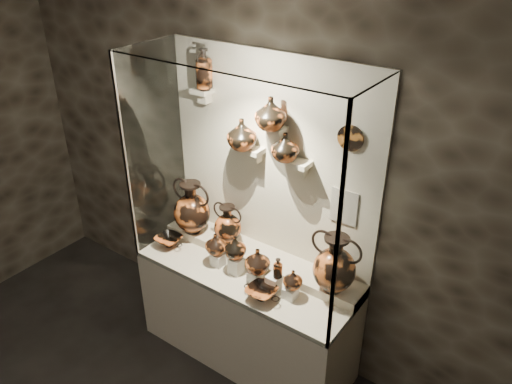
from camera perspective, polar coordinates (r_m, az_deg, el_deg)
wall_back at (r=3.57m, az=1.78°, el=3.36°), size 5.00×0.02×3.20m
plinth at (r=4.03m, az=-1.10°, el=-13.93°), size 1.70×0.60×0.80m
front_tier at (r=3.76m, az=-1.16°, el=-9.26°), size 1.68×0.58×0.03m
rear_tier at (r=3.85m, az=0.40°, el=-7.55°), size 1.70×0.25×0.10m
back_panel at (r=3.56m, az=1.73°, el=3.33°), size 1.70×0.03×1.60m
glass_front at (r=3.13m, az=-4.52°, el=-0.58°), size 1.70×0.01×1.60m
glass_left at (r=3.85m, az=-11.48°, el=4.75°), size 0.01×0.60×1.60m
glass_right at (r=2.97m, az=11.95°, el=-2.92°), size 0.01×0.60×1.60m
glass_top at (r=3.05m, az=-1.46°, el=14.85°), size 1.70×0.60×0.01m
frame_post_left at (r=3.68m, az=-14.64°, el=3.19°), size 0.02×0.02×1.60m
frame_post_right at (r=2.75m, az=9.29°, el=-5.49°), size 0.02×0.02×1.60m
pedestal_a at (r=3.80m, az=-4.32°, el=-7.66°), size 0.09×0.09×0.10m
pedestal_b at (r=3.70m, az=-2.27°, el=-8.39°), size 0.09×0.09×0.13m
pedestal_c at (r=3.63m, az=-0.10°, el=-9.59°), size 0.09×0.09×0.09m
pedestal_d at (r=3.55m, az=2.03°, el=-10.32°), size 0.09×0.09×0.12m
pedestal_e at (r=3.51m, az=3.97°, el=-11.39°), size 0.09×0.09×0.08m
bracket_ul at (r=3.66m, az=-6.14°, el=11.43°), size 0.14×0.12×0.04m
bracket_ca at (r=3.52m, az=-0.28°, el=4.78°), size 0.14×0.12×0.04m
bracket_cb at (r=3.34m, az=2.52°, el=7.11°), size 0.10×0.12×0.04m
bracket_cc at (r=3.33m, az=5.04°, el=3.23°), size 0.14×0.12×0.04m
amphora_left at (r=3.99m, az=-7.34°, el=-1.75°), size 0.42×0.42×0.44m
amphora_mid at (r=3.87m, az=-3.24°, el=-3.64°), size 0.33×0.33×0.32m
amphora_right at (r=3.39m, az=8.96°, el=-8.07°), size 0.43×0.43×0.43m
jug_a at (r=3.73m, az=-4.62°, el=-5.88°), size 0.17×0.17×0.17m
jug_b at (r=3.63m, az=-2.38°, el=-6.28°), size 0.19×0.19×0.17m
jug_c at (r=3.54m, az=0.21°, el=-7.84°), size 0.21×0.21×0.19m
jug_e at (r=3.45m, az=4.27°, el=-9.89°), size 0.18×0.18×0.14m
lekythos_small at (r=3.45m, az=2.55°, el=-8.56°), size 0.09×0.09×0.18m
kylix_left at (r=4.05m, az=-9.91°, el=-5.44°), size 0.29×0.25×0.10m
kylix_right at (r=3.48m, az=0.67°, el=-11.38°), size 0.30×0.26×0.11m
lekythos_tall at (r=3.58m, az=-5.95°, el=14.00°), size 0.14×0.14×0.32m
ovoid_vase_a at (r=3.46m, az=-1.61°, el=6.64°), size 0.25×0.25×0.22m
ovoid_vase_b at (r=3.26m, az=1.71°, el=8.98°), size 0.27×0.27×0.22m
ovoid_vase_c at (r=3.29m, az=3.37°, el=5.18°), size 0.24×0.24×0.19m
wall_plate at (r=3.14m, az=10.71°, el=6.08°), size 0.17×0.02×0.17m
info_placard at (r=3.36m, az=9.99°, el=-1.67°), size 0.19×0.01×0.25m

